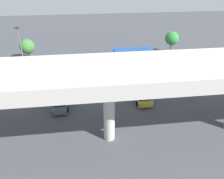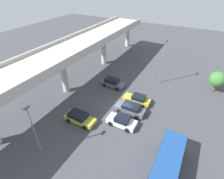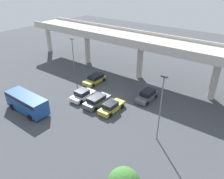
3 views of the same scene
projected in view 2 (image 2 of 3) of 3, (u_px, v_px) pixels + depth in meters
name	position (u px, v px, depth m)	size (l,w,h in m)	color
ground_plane	(123.00, 110.00, 28.61)	(118.77, 118.77, 0.00)	#424449
highway_overpass	(61.00, 57.00, 29.39)	(56.57, 7.21, 8.38)	#BCB7AD
parked_car_0	(79.00, 118.00, 26.14)	(2.18, 4.83, 1.49)	gold
parked_car_1	(122.00, 121.00, 25.55)	(2.19, 4.35, 1.63)	silver
parked_car_2	(130.00, 108.00, 27.83)	(2.20, 4.82, 1.59)	#515660
parked_car_3	(137.00, 99.00, 29.93)	(2.02, 4.66, 1.55)	gold
parked_car_4	(112.00, 83.00, 34.27)	(2.07, 4.58, 1.65)	#515660
shuttle_bus	(168.00, 162.00, 19.13)	(7.42, 2.80, 2.63)	#1E478C
lamp_post_near_aisle	(33.00, 127.00, 19.69)	(0.70, 0.35, 7.27)	slate
lamp_post_mid_lot	(163.00, 60.00, 32.98)	(0.70, 0.35, 8.75)	slate
tree_front_centre	(218.00, 79.00, 31.63)	(2.88, 2.88, 4.15)	brown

